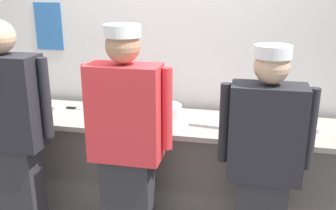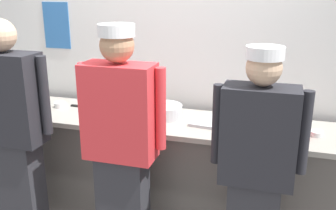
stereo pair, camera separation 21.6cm
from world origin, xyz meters
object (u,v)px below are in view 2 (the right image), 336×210
squeeze_bottle_primary (306,125)px  ramekin_green_sauce (128,115)px  sheet_tray (222,123)px  chefs_knife (82,107)px  plate_stack_rear (274,130)px  plate_stack_front (103,108)px  mixing_bowl_steel (163,111)px  ramekin_red_sauce (60,105)px  chef_near_left (12,131)px  ramekin_orange_sauce (317,133)px  chef_far_right (256,167)px  chef_center (121,143)px

squeeze_bottle_primary → ramekin_green_sauce: size_ratio=2.28×
sheet_tray → chefs_knife: bearing=175.9°
ramekin_green_sauce → chefs_knife: ramekin_green_sauce is taller
chefs_knife → plate_stack_rear: bearing=-6.2°
plate_stack_front → mixing_bowl_steel: 0.52m
plate_stack_rear → ramekin_green_sauce: bearing=178.9°
sheet_tray → squeeze_bottle_primary: 0.63m
plate_stack_front → chefs_knife: 0.28m
plate_stack_front → ramekin_green_sauce: plate_stack_front is taller
sheet_tray → ramekin_green_sauce: bearing=-175.0°
plate_stack_rear → sheet_tray: size_ratio=0.42×
ramekin_red_sauce → chefs_knife: 0.20m
plate_stack_rear → chefs_knife: (-1.68, 0.18, -0.03)m
squeeze_bottle_primary → plate_stack_rear: bearing=176.3°
ramekin_green_sauce → mixing_bowl_steel: bearing=24.4°
chef_near_left → ramekin_orange_sauce: size_ratio=18.45×
ramekin_green_sauce → ramekin_red_sauce: size_ratio=0.92×
ramekin_green_sauce → ramekin_red_sauce: (-0.70, 0.11, -0.00)m
chef_far_right → ramekin_green_sauce: (-1.08, 0.53, 0.06)m
plate_stack_rear → sheet_tray: (-0.40, 0.09, -0.02)m
ramekin_red_sauce → plate_stack_rear: bearing=-4.0°
plate_stack_front → plate_stack_rear: 1.42m
chef_near_left → ramekin_red_sauce: bearing=90.9°
chef_center → mixing_bowl_steel: 0.67m
ramekin_orange_sauce → chef_center: bearing=-156.0°
plate_stack_front → chefs_knife: size_ratio=0.72×
chef_center → ramekin_green_sauce: chef_center is taller
mixing_bowl_steel → chefs_knife: mixing_bowl_steel is taller
plate_stack_rear → mixing_bowl_steel: 0.91m
chef_far_right → sheet_tray: 0.68m
sheet_tray → ramekin_red_sauce: 1.47m
ramekin_red_sauce → chefs_knife: ramekin_red_sauce is taller
plate_stack_front → chef_center: bearing=-54.9°
plate_stack_rear → ramekin_red_sauce: plate_stack_rear is taller
plate_stack_rear → chef_near_left: bearing=-163.8°
chef_center → ramekin_orange_sauce: size_ratio=18.28×
chef_near_left → ramekin_green_sauce: (0.69, 0.56, 0.00)m
ramekin_orange_sauce → ramekin_red_sauce: bearing=178.1°
plate_stack_rear → squeeze_bottle_primary: bearing=-3.7°
chef_center → chefs_knife: bearing=134.1°
plate_stack_front → plate_stack_rear: (1.42, -0.08, -0.01)m
plate_stack_front → mixing_bowl_steel: size_ratio=0.62×
mixing_bowl_steel → chef_far_right: bearing=-38.8°
sheet_tray → chefs_knife: sheet_tray is taller
squeeze_bottle_primary → chef_near_left: bearing=-165.8°
ramekin_green_sauce → ramekin_orange_sauce: ramekin_green_sauce is taller
chef_near_left → mixing_bowl_steel: bearing=35.5°
plate_stack_rear → ramekin_orange_sauce: (0.30, 0.06, -0.02)m
chef_center → plate_stack_rear: (1.00, 0.52, 0.02)m
chef_near_left → sheet_tray: (1.46, 0.63, -0.01)m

